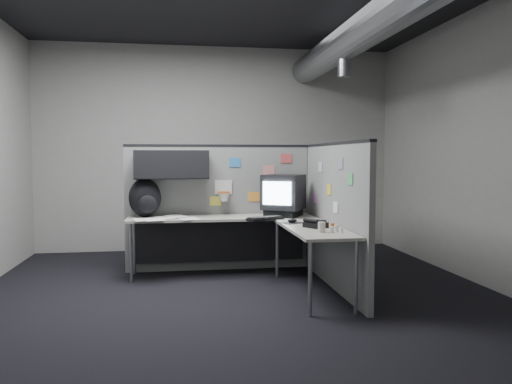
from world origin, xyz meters
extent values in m
cube|color=black|center=(0.00, 0.00, -0.01)|extent=(5.60, 5.60, 0.01)
cube|color=#9E9E99|center=(0.00, 2.80, 1.60)|extent=(5.60, 0.01, 3.20)
cube|color=#9E9E99|center=(0.00, -2.80, 1.60)|extent=(5.60, 0.01, 3.20)
cube|color=#9E9E99|center=(2.80, 0.00, 1.60)|extent=(0.01, 5.60, 3.20)
cylinder|color=slate|center=(1.40, 0.00, 2.85)|extent=(0.40, 5.49, 0.40)
cylinder|color=slate|center=(1.40, 0.80, 2.60)|extent=(0.16, 0.16, 0.30)
cube|color=slate|center=(-0.08, 1.30, 0.80)|extent=(2.43, 0.06, 1.60)
cube|color=black|center=(-0.08, 1.30, 1.61)|extent=(2.43, 0.07, 0.03)
cube|color=black|center=(1.10, 1.30, 0.80)|extent=(0.07, 0.07, 1.60)
cube|color=black|center=(-0.70, 1.10, 1.38)|extent=(0.90, 0.35, 0.35)
cube|color=black|center=(-0.70, 0.93, 1.38)|extent=(0.90, 0.02, 0.33)
cube|color=silver|center=(-0.05, 1.26, 1.08)|extent=(0.22, 0.02, 0.18)
torus|color=#D85914|center=(-0.05, 1.17, 1.02)|extent=(0.16, 0.16, 0.01)
cone|color=white|center=(-0.05, 1.17, 0.96)|extent=(0.14, 0.14, 0.11)
cube|color=#26262D|center=(-0.95, 1.26, 1.02)|extent=(0.15, 0.01, 0.12)
cube|color=#337FCC|center=(0.10, 1.26, 1.40)|extent=(0.15, 0.01, 0.12)
cube|color=orange|center=(0.35, 1.26, 0.95)|extent=(0.15, 0.01, 0.12)
cube|color=#D87F7F|center=(0.55, 1.26, 1.30)|extent=(0.15, 0.01, 0.12)
cube|color=#CC4C4C|center=(0.78, 1.26, 1.45)|extent=(0.15, 0.01, 0.12)
cube|color=#E5D84C|center=(-0.15, 1.26, 0.90)|extent=(0.15, 0.01, 0.12)
cube|color=slate|center=(1.10, 0.22, 0.80)|extent=(0.06, 2.23, 1.60)
cube|color=black|center=(1.10, 0.22, 1.61)|extent=(0.07, 2.23, 0.03)
cube|color=silver|center=(1.06, 0.65, 1.35)|extent=(0.01, 0.15, 0.12)
cube|color=gold|center=(1.06, 0.30, 1.10)|extent=(0.01, 0.15, 0.12)
cube|color=gray|center=(1.06, -0.10, 1.40)|extent=(0.01, 0.15, 0.12)
cube|color=#B266B2|center=(1.06, 0.90, 0.95)|extent=(0.01, 0.15, 0.12)
cube|color=#4CB266|center=(1.06, -0.40, 1.25)|extent=(0.01, 0.15, 0.12)
cube|color=silver|center=(1.06, 0.05, 0.92)|extent=(0.01, 0.15, 0.12)
cube|color=#9F9B90|center=(-0.10, 0.98, 0.71)|extent=(2.30, 0.56, 0.03)
cube|color=#9F9B90|center=(0.78, -0.07, 0.71)|extent=(0.56, 1.55, 0.03)
cube|color=black|center=(-0.10, 1.20, 0.40)|extent=(2.18, 0.02, 0.55)
cylinder|color=gray|center=(-1.18, 0.76, 0.35)|extent=(0.04, 0.04, 0.70)
cylinder|color=gray|center=(-1.18, 1.20, 0.35)|extent=(0.04, 0.04, 0.70)
cylinder|color=gray|center=(0.56, 0.76, 0.35)|extent=(0.04, 0.04, 0.70)
cylinder|color=gray|center=(0.56, -0.78, 0.35)|extent=(0.04, 0.04, 0.70)
cylinder|color=gray|center=(1.00, -0.78, 0.35)|extent=(0.04, 0.04, 0.70)
cube|color=black|center=(0.67, 0.93, 0.77)|extent=(0.55, 0.57, 0.09)
cube|color=black|center=(0.67, 0.93, 1.03)|extent=(0.62, 0.62, 0.43)
cube|color=white|center=(0.55, 0.72, 1.03)|extent=(0.31, 0.20, 0.28)
cube|color=black|center=(0.38, 0.58, 0.74)|extent=(0.47, 0.34, 0.03)
cube|color=black|center=(0.38, 0.58, 0.76)|extent=(0.43, 0.30, 0.01)
cube|color=black|center=(0.63, 0.26, 0.73)|extent=(0.28, 0.26, 0.01)
ellipsoid|color=black|center=(0.63, 0.26, 0.76)|extent=(0.12, 0.10, 0.04)
cube|color=black|center=(0.79, -0.12, 0.76)|extent=(0.27, 0.27, 0.06)
cylinder|color=black|center=(0.73, -0.14, 0.81)|extent=(0.13, 0.18, 0.04)
cube|color=black|center=(0.85, -0.10, 0.80)|extent=(0.13, 0.14, 0.02)
cylinder|color=silver|center=(0.91, -0.45, 0.76)|extent=(0.04, 0.04, 0.07)
cylinder|color=silver|center=(0.85, -0.50, 0.76)|extent=(0.04, 0.04, 0.06)
cylinder|color=silver|center=(0.94, -0.52, 0.75)|extent=(0.04, 0.04, 0.05)
cylinder|color=#D85914|center=(0.89, -0.40, 0.77)|extent=(0.04, 0.04, 0.08)
cylinder|color=beige|center=(0.76, -0.46, 0.78)|extent=(0.09, 0.09, 0.10)
cube|color=white|center=(-0.51, 0.85, 0.73)|extent=(0.29, 0.36, 0.00)
cube|color=white|center=(-0.80, 0.94, 0.73)|extent=(0.29, 0.36, 0.00)
cube|color=white|center=(-1.03, 0.78, 0.74)|extent=(0.29, 0.36, 0.00)
cube|color=white|center=(-0.66, 1.03, 0.74)|extent=(0.29, 0.36, 0.00)
cube|color=white|center=(-0.91, 0.72, 0.74)|extent=(0.29, 0.36, 0.00)
ellipsoid|color=black|center=(-1.03, 1.08, 0.97)|extent=(0.42, 0.32, 0.48)
ellipsoid|color=black|center=(-0.99, 0.92, 0.90)|extent=(0.23, 0.14, 0.22)
camera|label=1|loc=(-0.63, -5.15, 1.47)|focal=35.00mm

